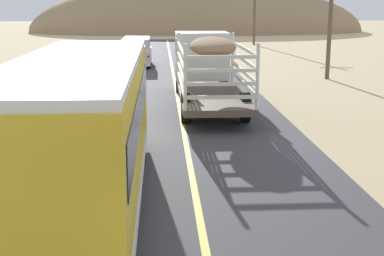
{
  "coord_description": "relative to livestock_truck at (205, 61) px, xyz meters",
  "views": [
    {
      "loc": [
        -0.75,
        -3.62,
        4.36
      ],
      "look_at": [
        0.0,
        9.4,
        1.29
      ],
      "focal_mm": 50.47,
      "sensor_mm": 36.0,
      "label": 1
    }
  ],
  "objects": [
    {
      "name": "car_far",
      "position": [
        -3.6,
        13.3,
        -0.7
      ],
      "size": [
        1.9,
        4.62,
        1.93
      ],
      "color": "silver",
      "rests_on": "road_surface"
    },
    {
      "name": "power_pole_far",
      "position": [
        7.56,
        31.43,
        2.67
      ],
      "size": [
        2.2,
        0.24,
        8.34
      ],
      "color": "brown",
      "rests_on": "ground"
    },
    {
      "name": "bus",
      "position": [
        -3.68,
        -12.6,
        -0.04
      ],
      "size": [
        2.54,
        10.0,
        3.21
      ],
      "color": "gold",
      "rests_on": "road_surface"
    },
    {
      "name": "livestock_truck",
      "position": [
        0.0,
        0.0,
        0.0
      ],
      "size": [
        2.53,
        9.7,
        3.02
      ],
      "color": "silver",
      "rests_on": "road_surface"
    },
    {
      "name": "distant_hill",
      "position": [
        3.38,
        55.17,
        -1.79
      ],
      "size": [
        48.12,
        19.08,
        14.14
      ],
      "primitive_type": "ellipsoid",
      "color": "#997C5A",
      "rests_on": "ground"
    }
  ]
}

